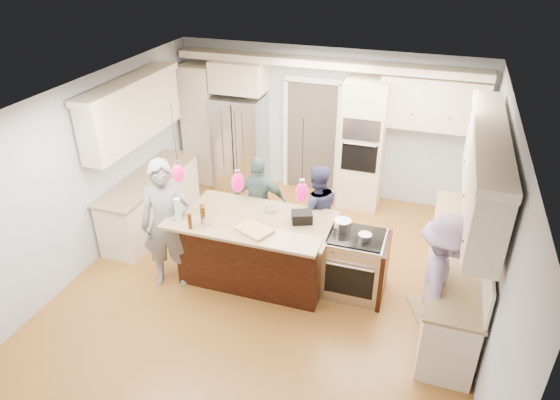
{
  "coord_description": "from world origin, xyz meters",
  "views": [
    {
      "loc": [
        1.91,
        -5.41,
        4.52
      ],
      "look_at": [
        0.0,
        0.35,
        1.15
      ],
      "focal_mm": 32.0,
      "sensor_mm": 36.0,
      "label": 1
    }
  ],
  "objects_px": {
    "person_far_left": "(316,212)",
    "island_range": "(356,264)",
    "refrigerator": "(240,143)",
    "person_bar_end": "(167,225)",
    "kitchen_island": "(257,247)"
  },
  "relations": [
    {
      "from": "refrigerator",
      "to": "person_bar_end",
      "type": "relative_size",
      "value": 0.95
    },
    {
      "from": "kitchen_island",
      "to": "person_far_left",
      "type": "distance_m",
      "value": 1.05
    },
    {
      "from": "refrigerator",
      "to": "island_range",
      "type": "bearing_deg",
      "value": -42.59
    },
    {
      "from": "refrigerator",
      "to": "person_far_left",
      "type": "relative_size",
      "value": 1.2
    },
    {
      "from": "person_bar_end",
      "to": "person_far_left",
      "type": "bearing_deg",
      "value": 17.91
    },
    {
      "from": "person_far_left",
      "to": "refrigerator",
      "type": "bearing_deg",
      "value": -68.32
    },
    {
      "from": "person_far_left",
      "to": "island_range",
      "type": "bearing_deg",
      "value": 111.53
    },
    {
      "from": "person_bar_end",
      "to": "person_far_left",
      "type": "xyz_separation_m",
      "value": [
        1.75,
        1.3,
        -0.2
      ]
    },
    {
      "from": "kitchen_island",
      "to": "person_bar_end",
      "type": "xyz_separation_m",
      "value": [
        -1.11,
        -0.52,
        0.46
      ]
    },
    {
      "from": "refrigerator",
      "to": "person_far_left",
      "type": "height_order",
      "value": "refrigerator"
    },
    {
      "from": "refrigerator",
      "to": "person_far_left",
      "type": "xyz_separation_m",
      "value": [
        1.95,
        -1.79,
        -0.15
      ]
    },
    {
      "from": "refrigerator",
      "to": "island_range",
      "type": "xyz_separation_m",
      "value": [
        2.71,
        -2.49,
        -0.44
      ]
    },
    {
      "from": "kitchen_island",
      "to": "person_far_left",
      "type": "bearing_deg",
      "value": 50.24
    },
    {
      "from": "refrigerator",
      "to": "person_bar_end",
      "type": "bearing_deg",
      "value": -86.34
    },
    {
      "from": "island_range",
      "to": "person_bar_end",
      "type": "xyz_separation_m",
      "value": [
        -2.51,
        -0.6,
        0.49
      ]
    }
  ]
}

